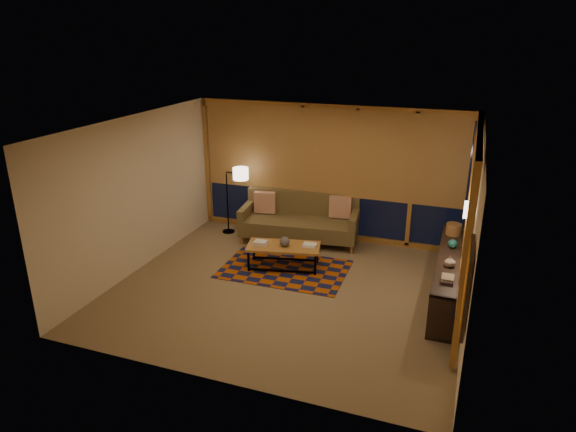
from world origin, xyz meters
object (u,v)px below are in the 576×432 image
(coffee_table, at_px, (284,256))
(bookshelf, at_px, (449,276))
(floor_lamp, at_px, (227,200))
(sofa, at_px, (300,219))

(coffee_table, xyz_separation_m, bookshelf, (2.82, -0.08, 0.13))
(bookshelf, bearing_deg, floor_lamp, 163.91)
(sofa, relative_size, floor_lamp, 1.60)
(floor_lamp, bearing_deg, bookshelf, -13.55)
(sofa, bearing_deg, coffee_table, -91.20)
(coffee_table, height_order, bookshelf, bookshelf)
(floor_lamp, xyz_separation_m, bookshelf, (4.52, -1.30, -0.37))
(floor_lamp, height_order, bookshelf, floor_lamp)
(sofa, height_order, coffee_table, sofa)
(coffee_table, xyz_separation_m, floor_lamp, (-1.69, 1.22, 0.50))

